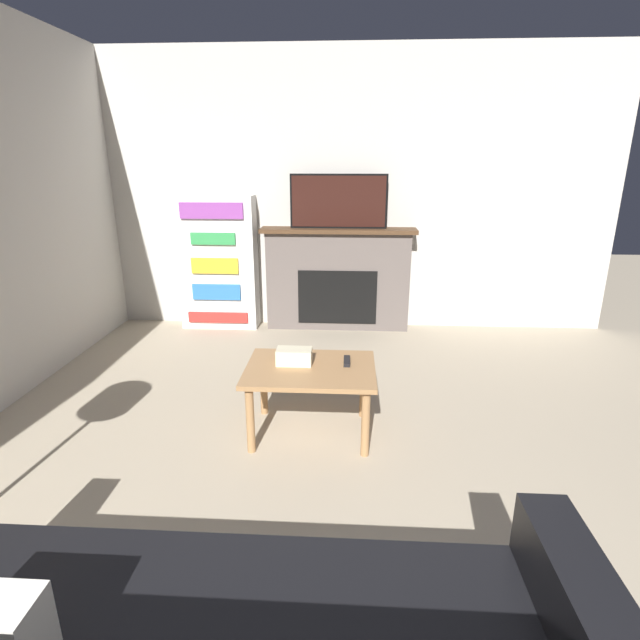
{
  "coord_description": "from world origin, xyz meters",
  "views": [
    {
      "loc": [
        0.16,
        -0.37,
        1.69
      ],
      "look_at": [
        -0.03,
        2.75,
        0.67
      ],
      "focal_mm": 28.0,
      "sensor_mm": 36.0,
      "label": 1
    }
  ],
  "objects_px": {
    "fireplace": "(338,279)",
    "tv": "(339,201)",
    "coffee_table": "(310,377)",
    "bookshelf": "(218,263)"
  },
  "relations": [
    {
      "from": "tv",
      "to": "bookshelf",
      "type": "height_order",
      "value": "tv"
    },
    {
      "from": "coffee_table",
      "to": "fireplace",
      "type": "bearing_deg",
      "value": 86.89
    },
    {
      "from": "bookshelf",
      "to": "tv",
      "type": "bearing_deg",
      "value": 0.14
    },
    {
      "from": "fireplace",
      "to": "bookshelf",
      "type": "height_order",
      "value": "bookshelf"
    },
    {
      "from": "fireplace",
      "to": "tv",
      "type": "relative_size",
      "value": 1.63
    },
    {
      "from": "tv",
      "to": "coffee_table",
      "type": "xyz_separation_m",
      "value": [
        -0.12,
        -2.1,
        -0.9
      ]
    },
    {
      "from": "coffee_table",
      "to": "bookshelf",
      "type": "height_order",
      "value": "bookshelf"
    },
    {
      "from": "tv",
      "to": "bookshelf",
      "type": "xyz_separation_m",
      "value": [
        -1.22,
        -0.0,
        -0.62
      ]
    },
    {
      "from": "fireplace",
      "to": "bookshelf",
      "type": "xyz_separation_m",
      "value": [
        -1.22,
        -0.02,
        0.15
      ]
    },
    {
      "from": "fireplace",
      "to": "bookshelf",
      "type": "distance_m",
      "value": 1.23
    }
  ]
}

